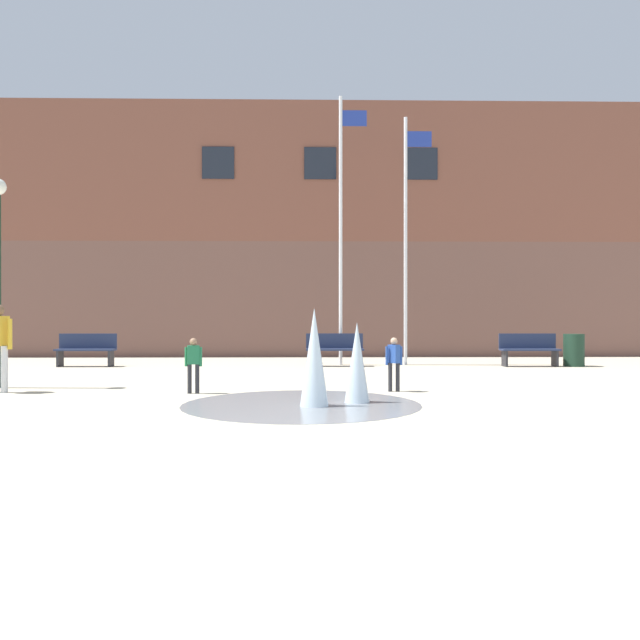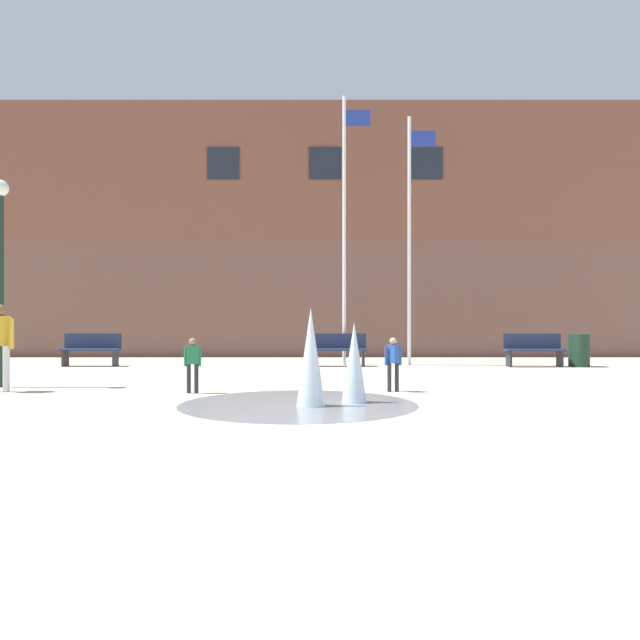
{
  "view_description": "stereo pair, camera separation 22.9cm",
  "coord_description": "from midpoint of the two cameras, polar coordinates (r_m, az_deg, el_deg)",
  "views": [
    {
      "loc": [
        -0.4,
        -6.13,
        1.34
      ],
      "look_at": [
        -0.15,
        7.34,
        1.3
      ],
      "focal_mm": 35.0,
      "sensor_mm": 36.0,
      "label": 1
    },
    {
      "loc": [
        -0.17,
        -6.13,
        1.34
      ],
      "look_at": [
        -0.15,
        7.34,
        1.3
      ],
      "focal_mm": 35.0,
      "sensor_mm": 36.0,
      "label": 2
    }
  ],
  "objects": [
    {
      "name": "flagpole_right",
      "position": [
        18.23,
        8.54,
        7.91
      ],
      "size": [
        0.8,
        0.1,
        7.11
      ],
      "color": "silver",
      "rests_on": "ground"
    },
    {
      "name": "park_bench_far_left",
      "position": [
        18.5,
        -19.94,
        -2.5
      ],
      "size": [
        1.6,
        0.44,
        0.91
      ],
      "color": "#28282D",
      "rests_on": "ground"
    },
    {
      "name": "park_bench_left_of_flagpoles",
      "position": [
        17.4,
        1.95,
        -2.66
      ],
      "size": [
        1.6,
        0.44,
        0.91
      ],
      "color": "#28282D",
      "rests_on": "ground"
    },
    {
      "name": "trash_can",
      "position": [
        18.66,
        22.84,
        -2.57
      ],
      "size": [
        0.56,
        0.56,
        0.9
      ],
      "primitive_type": "cylinder",
      "color": "#193323",
      "rests_on": "ground"
    },
    {
      "name": "library_building",
      "position": [
        24.64,
        0.59,
        7.38
      ],
      "size": [
        36.0,
        6.05,
        8.86
      ],
      "color": "brown",
      "rests_on": "ground"
    },
    {
      "name": "child_with_pink_shirt",
      "position": [
        11.46,
        7.18,
        -3.64
      ],
      "size": [
        0.31,
        0.24,
        0.99
      ],
      "rotation": [
        0.0,
        0.0,
        -0.94
      ],
      "color": "#28282D",
      "rests_on": "ground"
    },
    {
      "name": "ground_plane",
      "position": [
        6.28,
        2.6,
        -12.16
      ],
      "size": [
        100.0,
        100.0,
        0.0
      ],
      "primitive_type": "plane",
      "color": "#BCB299"
    },
    {
      "name": "flagpole_left",
      "position": [
        18.09,
        2.6,
        8.93
      ],
      "size": [
        0.8,
        0.1,
        7.7
      ],
      "color": "silver",
      "rests_on": "ground"
    },
    {
      "name": "park_bench_under_left_flagpole",
      "position": [
        18.23,
        19.2,
        -2.54
      ],
      "size": [
        1.6,
        0.44,
        0.91
      ],
      "color": "#28282D",
      "rests_on": "ground"
    },
    {
      "name": "splash_fountain",
      "position": [
        9.68,
        0.93,
        -4.35
      ],
      "size": [
        3.71,
        3.71,
        1.5
      ],
      "color": "gray",
      "rests_on": "ground"
    },
    {
      "name": "child_in_fountain",
      "position": [
        11.34,
        -11.09,
        -3.68
      ],
      "size": [
        0.31,
        0.17,
        0.99
      ],
      "rotation": [
        0.0,
        0.0,
        -2.88
      ],
      "color": "#28282D",
      "rests_on": "ground"
    }
  ]
}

